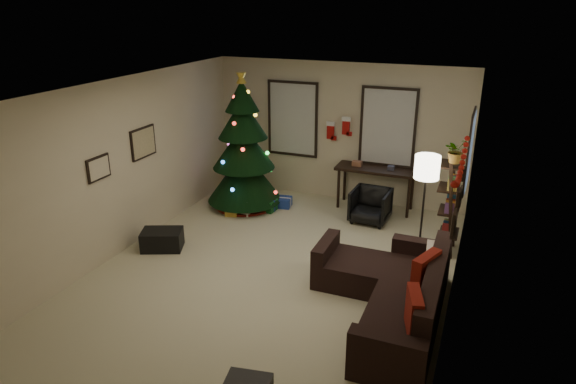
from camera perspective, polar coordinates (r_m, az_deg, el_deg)
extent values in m
plane|color=#C2B993|center=(7.46, -2.47, -9.72)|extent=(7.00, 7.00, 0.00)
plane|color=white|center=(6.52, -2.84, 11.19)|extent=(7.00, 7.00, 0.00)
plane|color=beige|center=(10.02, 5.71, 6.61)|extent=(5.00, 0.00, 5.00)
plane|color=beige|center=(4.32, -22.96, -15.42)|extent=(5.00, 0.00, 5.00)
plane|color=beige|center=(8.18, -18.81, 2.34)|extent=(0.00, 7.00, 7.00)
plane|color=beige|center=(6.33, 18.47, -2.97)|extent=(0.00, 7.00, 7.00)
cube|color=#728CB2|center=(10.24, 0.55, 8.18)|extent=(0.94, 0.02, 1.35)
cube|color=beige|center=(10.24, 0.55, 8.18)|extent=(0.94, 0.03, 1.35)
cube|color=#728CB2|center=(9.73, 11.11, 7.12)|extent=(0.94, 0.02, 1.35)
cube|color=beige|center=(9.73, 11.11, 7.12)|extent=(0.94, 0.03, 1.35)
cube|color=#728CB2|center=(8.70, 19.72, 4.32)|extent=(0.05, 0.27, 1.17)
cube|color=beige|center=(8.70, 19.72, 4.32)|extent=(0.05, 0.45, 1.17)
cylinder|color=black|center=(9.96, -4.82, -0.66)|extent=(0.10, 0.10, 0.31)
cone|color=black|center=(9.79, -4.90, 1.91)|extent=(1.43, 1.43, 1.00)
cone|color=black|center=(9.62, -5.01, 5.16)|extent=(1.17, 1.17, 0.84)
cone|color=black|center=(9.50, -5.11, 8.21)|extent=(0.92, 0.92, 0.73)
cone|color=black|center=(9.42, -5.19, 10.70)|extent=(0.63, 0.63, 0.58)
cylinder|color=maroon|center=(10.01, -4.80, -1.39)|extent=(1.15, 1.15, 0.04)
cube|color=silver|center=(9.58, -4.82, -1.59)|extent=(0.28, 0.25, 0.30)
cube|color=#14591E|center=(9.72, -2.44, -1.44)|extent=(0.35, 0.28, 0.22)
cube|color=maroon|center=(10.30, -7.06, -0.10)|extent=(0.26, 0.26, 0.28)
cube|color=navy|center=(9.90, -0.40, -1.15)|extent=(0.25, 0.30, 0.18)
cube|color=gold|center=(9.56, -6.28, -2.01)|extent=(0.22, 0.22, 0.20)
cube|color=black|center=(6.64, 12.98, -12.62)|extent=(0.81, 2.16, 0.38)
cube|color=black|center=(6.39, 16.01, -9.90)|extent=(0.20, 2.16, 0.46)
cube|color=black|center=(5.62, 10.93, -18.01)|extent=(0.81, 0.20, 0.59)
cube|color=black|center=(7.60, 14.56, -7.27)|extent=(0.81, 0.20, 0.59)
cube|color=black|center=(7.32, 7.75, -8.83)|extent=(0.77, 0.81, 0.38)
cube|color=black|center=(7.38, 4.21, -7.48)|extent=(0.18, 0.81, 0.59)
cube|color=maroon|center=(5.77, 13.89, -12.95)|extent=(0.25, 0.49, 0.47)
cube|color=maroon|center=(6.54, 15.13, -8.72)|extent=(0.31, 0.51, 0.49)
cube|color=beige|center=(6.89, 15.56, -7.29)|extent=(0.15, 0.39, 0.39)
cube|color=black|center=(9.72, 9.86, 2.50)|extent=(1.51, 0.54, 0.05)
cylinder|color=black|center=(9.81, 5.66, 0.34)|extent=(0.05, 0.05, 0.75)
cylinder|color=black|center=(10.20, 6.35, 1.12)|extent=(0.05, 0.05, 0.75)
cylinder|color=black|center=(9.55, 13.30, -0.70)|extent=(0.05, 0.05, 0.75)
cylinder|color=black|center=(9.95, 13.71, 0.14)|extent=(0.05, 0.05, 0.75)
imported|color=black|center=(9.27, 9.19, -1.50)|extent=(0.63, 0.60, 0.62)
cube|color=black|center=(8.06, 17.73, -1.68)|extent=(0.05, 0.05, 1.68)
cube|color=black|center=(8.48, 18.00, -0.61)|extent=(0.05, 0.05, 1.68)
cube|color=black|center=(8.47, 17.29, -4.33)|extent=(0.30, 0.47, 0.03)
cube|color=black|center=(8.32, 17.56, -2.00)|extent=(0.30, 0.47, 0.03)
cube|color=black|center=(8.19, 17.84, 0.41)|extent=(0.30, 0.47, 0.03)
cube|color=black|center=(8.07, 18.13, 2.90)|extent=(0.30, 0.47, 0.03)
imported|color=#4C4C4C|center=(7.71, 18.31, 4.80)|extent=(0.55, 0.56, 0.47)
cylinder|color=black|center=(8.13, 14.28, -7.53)|extent=(0.30, 0.30, 0.03)
cylinder|color=black|center=(7.82, 14.75, -2.79)|extent=(0.03, 0.03, 1.43)
cylinder|color=white|center=(7.55, 15.29, 2.71)|extent=(0.36, 0.36, 0.34)
cube|color=black|center=(8.63, -15.89, 5.33)|extent=(0.04, 0.60, 0.50)
cube|color=tan|center=(8.63, -15.89, 5.33)|extent=(0.01, 0.54, 0.45)
cube|color=black|center=(7.88, -20.43, 2.52)|extent=(0.04, 0.45, 0.35)
cube|color=beige|center=(7.88, -20.43, 2.52)|extent=(0.01, 0.41, 0.31)
cube|color=black|center=(5.70, 18.02, -3.37)|extent=(0.03, 0.22, 0.28)
cube|color=black|center=(5.97, 18.47, -0.77)|extent=(0.03, 0.18, 0.22)
cube|color=black|center=(6.08, 18.15, -3.40)|extent=(0.03, 0.20, 0.16)
cube|color=black|center=(6.34, 18.60, -0.70)|extent=(0.03, 0.26, 0.20)
cube|color=black|center=(6.70, 18.73, -0.48)|extent=(0.03, 0.18, 0.24)
cube|color=black|center=(6.60, 19.03, 1.95)|extent=(0.03, 0.16, 0.16)
cube|color=#990F0C|center=(9.99, 4.78, 6.78)|extent=(0.14, 0.04, 0.30)
cube|color=white|center=(9.96, 4.80, 7.61)|extent=(0.16, 0.05, 0.08)
cube|color=#990F0C|center=(10.01, 5.14, 6.02)|extent=(0.10, 0.04, 0.08)
cube|color=#990F0C|center=(9.79, 6.50, 7.25)|extent=(0.14, 0.04, 0.30)
cube|color=white|center=(9.75, 6.53, 8.11)|extent=(0.16, 0.05, 0.08)
cube|color=#990F0C|center=(9.80, 6.86, 6.47)|extent=(0.10, 0.04, 0.08)
cube|color=black|center=(8.48, -13.89, -5.20)|extent=(0.75, 0.63, 0.32)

